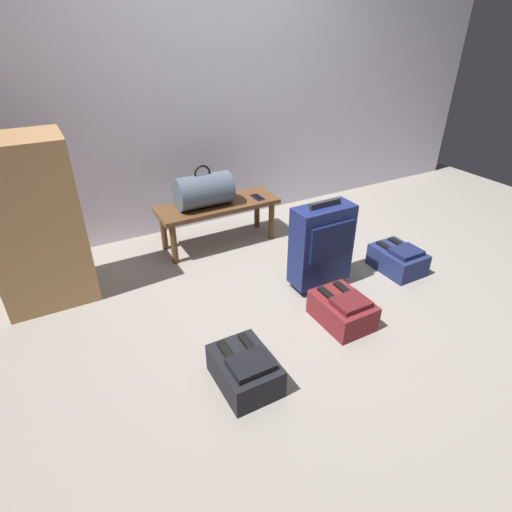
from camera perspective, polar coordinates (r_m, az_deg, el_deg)
The scene contains 10 objects.
ground_plane at distance 2.84m, azimuth 8.24°, elevation -6.44°, with size 6.60×6.60×0.00m, color gray.
back_wall at distance 3.69m, azimuth -6.31°, elevation 25.68°, with size 6.00×0.10×2.80m, color silver.
bench at distance 3.42m, azimuth -5.32°, elevation 6.48°, with size 1.00×0.36×0.37m.
duffel_bag_slate at distance 3.30m, azimuth -7.32°, elevation 9.04°, with size 0.44×0.26×0.34m.
cell_phone at distance 3.49m, azimuth 0.19°, elevation 8.19°, with size 0.07×0.14×0.01m.
suitcase_upright_navy at distance 2.85m, azimuth 9.13°, elevation 1.63°, with size 0.42×0.21×0.65m.
backpack_maroon at distance 2.66m, azimuth 11.97°, elevation -7.30°, with size 0.28×0.38×0.21m.
backpack_dark at distance 2.22m, azimuth -1.55°, elevation -15.55°, with size 0.28×0.38×0.21m.
backpack_navy at distance 3.30m, azimuth 19.15°, elevation -0.41°, with size 0.28×0.38×0.21m.
side_cabinet at distance 2.96m, azimuth -28.54°, elevation 3.91°, with size 0.56×0.44×1.10m.
Camera 1 is at (-1.44, -1.78, 1.68)m, focal length 28.71 mm.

